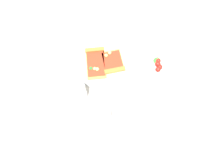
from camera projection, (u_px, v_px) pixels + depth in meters
name	position (u px, v px, depth m)	size (l,w,h in m)	color
ground_plane	(100.00, 67.00, 1.02)	(2.40, 2.40, 0.00)	beige
plate	(105.00, 64.00, 1.02)	(0.28, 0.28, 0.01)	silver
pizza_slice_near	(96.00, 61.00, 1.01)	(0.18, 0.14, 0.02)	gold
pizza_slice_far	(113.00, 62.00, 1.01)	(0.14, 0.12, 0.02)	#E5B256
salad_bowl	(156.00, 68.00, 0.98)	(0.11, 0.11, 0.09)	white
soda_glass	(77.00, 92.00, 0.92)	(0.08, 0.08, 0.12)	silver
pepper_shaker	(108.00, 115.00, 0.90)	(0.03, 0.03, 0.08)	silver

